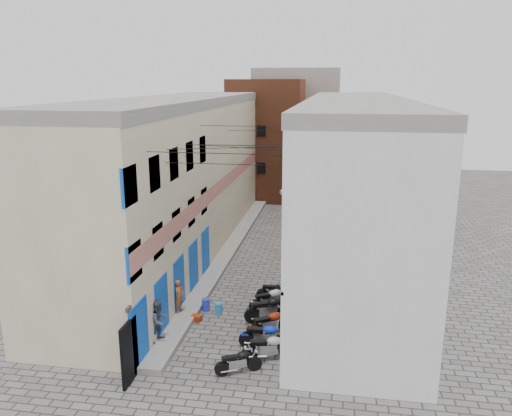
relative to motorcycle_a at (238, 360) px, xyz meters
The scene contains 21 objects.
ground 1.28m from the motorcycle_a, 145.71° to the right, with size 90.00×90.00×0.00m, color #585552.
plinth 12.70m from the motorcycle_a, 103.80° to the left, with size 0.90×26.00×0.25m, color gray.
building_left 14.23m from the motorcycle_a, 115.89° to the left, with size 5.10×27.00×9.00m.
building_right 13.57m from the motorcycle_a, 71.94° to the left, with size 5.94×26.00×9.00m.
building_far_brick_left 27.86m from the motorcycle_a, 96.22° to the left, with size 6.00×6.00×10.00m, color brown.
building_far_brick_right 29.61m from the motorcycle_a, 86.06° to the left, with size 5.00×6.00×8.00m, color brown.
building_far_concrete 33.72m from the motorcycle_a, 91.68° to the left, with size 8.00×5.00×11.00m, color gray.
far_shopfront 24.56m from the motorcycle_a, 92.29° to the left, with size 2.00×0.30×2.40m, color black.
overhead_wires 9.67m from the motorcycle_a, 97.99° to the left, with size 5.80×13.02×1.32m.
motorcycle_a is the anchor object (origin of this frame).
motorcycle_b 1.35m from the motorcycle_a, 47.18° to the left, with size 0.62×1.95×1.13m, color #AFAFB4, non-canonical shape.
motorcycle_c 1.93m from the motorcycle_a, 70.41° to the left, with size 0.62×1.98×1.15m, color #0C28C2, non-canonical shape.
motorcycle_d 2.95m from the motorcycle_a, 75.73° to the left, with size 0.62×1.97×1.14m, color #981E0A, non-canonical shape.
motorcycle_e 4.07m from the motorcycle_a, 82.91° to the left, with size 0.68×2.14×1.24m, color black, non-canonical shape.
motorcycle_f 5.03m from the motorcycle_a, 84.96° to the left, with size 0.64×2.04×1.18m, color #BCBCC1, non-canonical shape.
motorcycle_g 5.94m from the motorcycle_a, 84.01° to the left, with size 0.62×1.95×1.13m, color black, non-canonical shape.
person_a 5.04m from the motorcycle_a, 131.54° to the left, with size 0.53×0.35×1.45m, color brown.
person_b 3.63m from the motorcycle_a, 158.44° to the left, with size 0.80×0.62×1.64m, color #373F53.
water_jug_near 4.64m from the motorcycle_a, 112.13° to the left, with size 0.33×0.33×0.52m, color #2780C6.
water_jug_far 5.15m from the motorcycle_a, 117.67° to the left, with size 0.35×0.35×0.55m, color #2636C1.
red_crate 4.35m from the motorcycle_a, 125.69° to the left, with size 0.41×0.31×0.26m, color #9D2B0B.
Camera 1 is at (4.11, -14.44, 9.91)m, focal length 35.00 mm.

